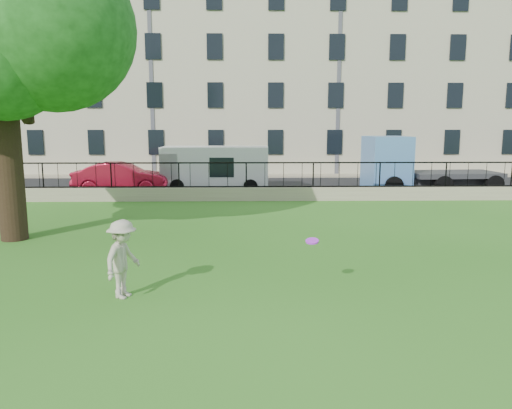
{
  "coord_description": "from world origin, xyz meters",
  "views": [
    {
      "loc": [
        -0.07,
        -10.16,
        3.48
      ],
      "look_at": [
        0.24,
        3.5,
        1.22
      ],
      "focal_mm": 35.0,
      "sensor_mm": 36.0,
      "label": 1
    }
  ],
  "objects_px": {
    "red_sedan": "(121,178)",
    "white_van": "(216,169)",
    "man": "(123,259)",
    "frisbee": "(312,241)",
    "blue_truck": "(431,164)"
  },
  "relations": [
    {
      "from": "red_sedan",
      "to": "white_van",
      "type": "distance_m",
      "value": 4.7
    },
    {
      "from": "frisbee",
      "to": "blue_truck",
      "type": "xyz_separation_m",
      "value": [
        8.1,
        15.28,
        0.3
      ]
    },
    {
      "from": "man",
      "to": "white_van",
      "type": "bearing_deg",
      "value": 16.71
    },
    {
      "from": "frisbee",
      "to": "blue_truck",
      "type": "distance_m",
      "value": 17.3
    },
    {
      "from": "man",
      "to": "white_van",
      "type": "height_order",
      "value": "white_van"
    },
    {
      "from": "man",
      "to": "frisbee",
      "type": "bearing_deg",
      "value": -66.94
    },
    {
      "from": "frisbee",
      "to": "white_van",
      "type": "height_order",
      "value": "white_van"
    },
    {
      "from": "man",
      "to": "white_van",
      "type": "relative_size",
      "value": 0.3
    },
    {
      "from": "frisbee",
      "to": "blue_truck",
      "type": "height_order",
      "value": "blue_truck"
    },
    {
      "from": "red_sedan",
      "to": "white_van",
      "type": "bearing_deg",
      "value": -81.05
    },
    {
      "from": "blue_truck",
      "to": "man",
      "type": "bearing_deg",
      "value": -131.64
    },
    {
      "from": "red_sedan",
      "to": "white_van",
      "type": "xyz_separation_m",
      "value": [
        4.61,
        0.87,
        0.37
      ]
    },
    {
      "from": "frisbee",
      "to": "white_van",
      "type": "xyz_separation_m",
      "value": [
        -2.87,
        15.71,
        0.03
      ]
    },
    {
      "from": "frisbee",
      "to": "white_van",
      "type": "bearing_deg",
      "value": 100.34
    },
    {
      "from": "man",
      "to": "red_sedan",
      "type": "distance_m",
      "value": 15.47
    }
  ]
}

